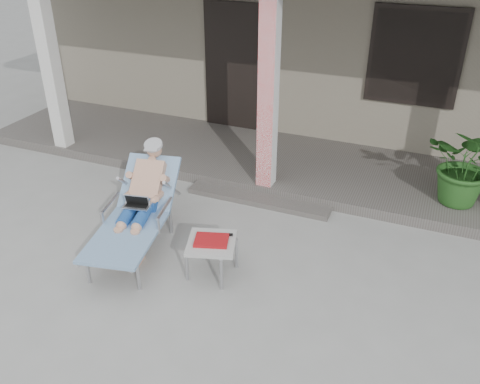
% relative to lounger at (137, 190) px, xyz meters
% --- Properties ---
extents(ground, '(60.00, 60.00, 0.00)m').
position_rel_lounger_xyz_m(ground, '(0.96, -0.43, -0.71)').
color(ground, '#9E9E99').
rests_on(ground, ground).
extents(house, '(10.40, 5.40, 3.30)m').
position_rel_lounger_xyz_m(house, '(0.96, 6.07, 0.96)').
color(house, gray).
rests_on(house, ground).
extents(porch_deck, '(10.00, 2.00, 0.15)m').
position_rel_lounger_xyz_m(porch_deck, '(0.96, 2.57, -0.63)').
color(porch_deck, '#605B56').
rests_on(porch_deck, ground).
extents(porch_step, '(2.00, 0.30, 0.07)m').
position_rel_lounger_xyz_m(porch_step, '(0.96, 1.42, -0.67)').
color(porch_step, '#605B56').
rests_on(porch_step, ground).
extents(lounger, '(0.98, 1.82, 1.15)m').
position_rel_lounger_xyz_m(lounger, '(0.00, 0.00, 0.00)').
color(lounger, '#B7B7BC').
rests_on(lounger, ground).
extents(side_table, '(0.63, 0.63, 0.46)m').
position_rel_lounger_xyz_m(side_table, '(1.04, -0.24, -0.32)').
color(side_table, '#B1B1AB').
rests_on(side_table, ground).
extents(potted_palm, '(1.22, 1.16, 1.07)m').
position_rel_lounger_xyz_m(potted_palm, '(3.49, 2.17, -0.02)').
color(potted_palm, '#26591E').
rests_on(potted_palm, porch_deck).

